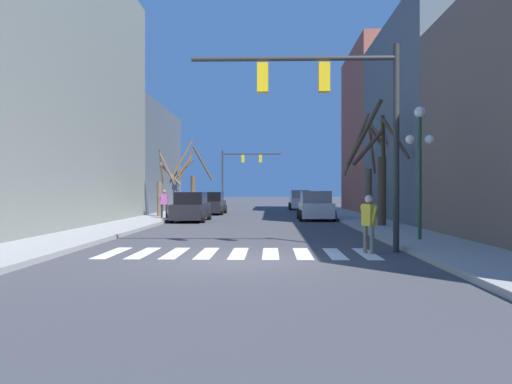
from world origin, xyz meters
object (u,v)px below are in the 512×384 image
at_px(street_tree_right_far, 162,190).
at_px(pedestrian_on_right_sidewalk, 164,201).
at_px(car_driving_away_lane, 191,208).
at_px(pedestrian_waiting_at_curb, 369,219).
at_px(traffic_signal_far, 239,166).
at_px(street_tree_right_mid, 191,178).
at_px(car_parked_right_mid, 316,207).
at_px(street_tree_left_mid, 378,168).
at_px(car_at_intersection, 300,201).
at_px(street_tree_left_near, 372,170).
at_px(street_lamp_right_corner, 420,146).
at_px(car_parked_right_far, 210,204).
at_px(traffic_signal_near, 337,102).

bearing_deg(street_tree_right_far, pedestrian_on_right_sidewalk, -73.81).
distance_m(car_driving_away_lane, pedestrian_waiting_at_curb, 16.04).
distance_m(traffic_signal_far, street_tree_right_mid, 14.57).
xyz_separation_m(car_parked_right_mid, street_tree_left_mid, (2.36, -6.38, 2.01)).
distance_m(car_at_intersection, street_tree_left_near, 17.77).
distance_m(street_lamp_right_corner, car_parked_right_far, 22.39).
distance_m(car_at_intersection, car_parked_right_mid, 16.14).
bearing_deg(traffic_signal_near, street_tree_right_mid, 107.38).
distance_m(pedestrian_waiting_at_curb, pedestrian_on_right_sidewalk, 17.66).
bearing_deg(street_tree_right_mid, street_tree_left_mid, -57.58).
bearing_deg(street_tree_left_near, street_tree_right_mid, 133.00).
height_order(traffic_signal_far, street_tree_left_near, traffic_signal_far).
bearing_deg(car_at_intersection, pedestrian_waiting_at_curb, -179.94).
height_order(car_driving_away_lane, street_tree_right_far, street_tree_right_far).
relative_size(car_driving_away_lane, pedestrian_waiting_at_curb, 2.71).
bearing_deg(car_parked_right_far, pedestrian_waiting_at_curb, -162.42).
distance_m(car_parked_right_far, pedestrian_on_right_sidewalk, 7.85).
bearing_deg(street_tree_right_mid, car_parked_right_far, -66.23).
distance_m(traffic_signal_near, street_tree_left_mid, 9.71).
bearing_deg(street_lamp_right_corner, pedestrian_on_right_sidewalk, 131.93).
bearing_deg(car_at_intersection, traffic_signal_far, 31.53).
height_order(car_at_intersection, street_tree_left_mid, street_tree_left_mid).
distance_m(car_parked_right_mid, street_tree_left_mid, 7.10).
distance_m(traffic_signal_near, street_tree_right_mid, 29.02).
xyz_separation_m(traffic_signal_far, car_at_intersection, (6.23, -10.16, -3.73)).
height_order(car_driving_away_lane, street_tree_left_near, street_tree_left_near).
relative_size(pedestrian_waiting_at_curb, street_tree_right_far, 0.39).
height_order(car_at_intersection, street_tree_right_mid, street_tree_right_mid).
relative_size(pedestrian_waiting_at_curb, street_tree_left_mid, 0.28).
xyz_separation_m(car_at_intersection, street_tree_right_mid, (-9.48, -3.93, 1.96)).
bearing_deg(street_lamp_right_corner, street_tree_right_far, 129.23).
distance_m(traffic_signal_far, street_tree_right_far, 25.34).
height_order(traffic_signal_far, pedestrian_waiting_at_curb, traffic_signal_far).
bearing_deg(car_parked_right_mid, street_tree_right_mid, 37.72).
xyz_separation_m(traffic_signal_far, car_driving_away_lane, (-1.05, -27.81, -3.78)).
relative_size(traffic_signal_near, street_tree_right_far, 1.41).
height_order(car_parked_right_mid, street_tree_right_far, street_tree_right_far).
bearing_deg(car_driving_away_lane, street_tree_left_mid, -116.89).
xyz_separation_m(traffic_signal_near, street_tree_left_near, (3.89, 14.21, -1.37)).
relative_size(pedestrian_waiting_at_curb, pedestrian_on_right_sidewalk, 1.00).
height_order(traffic_signal_far, street_tree_right_mid, traffic_signal_far).
relative_size(car_parked_right_mid, street_tree_right_far, 0.97).
bearing_deg(street_tree_left_near, car_driving_away_lane, -178.47).
relative_size(car_at_intersection, car_parked_right_mid, 1.06).
height_order(street_tree_left_near, street_tree_left_mid, street_tree_left_near).
relative_size(car_driving_away_lane, street_tree_left_near, 0.74).
bearing_deg(car_at_intersection, car_driving_away_lane, 157.58).
relative_size(car_parked_right_far, street_tree_right_mid, 0.78).
distance_m(car_at_intersection, pedestrian_on_right_sidewalk, 19.03).
relative_size(car_driving_away_lane, pedestrian_on_right_sidewalk, 2.70).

